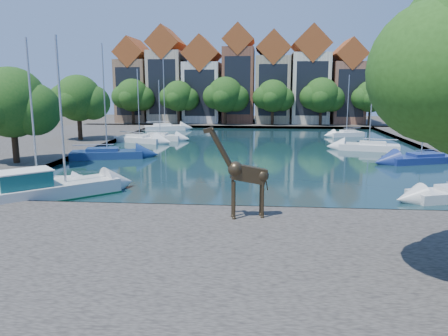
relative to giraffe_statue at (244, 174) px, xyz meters
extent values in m
plane|color=#38332B|center=(0.61, 2.21, -2.79)|extent=(160.00, 160.00, 0.00)
cube|color=black|center=(0.61, 26.21, -2.75)|extent=(38.00, 50.00, 0.08)
cube|color=#524E47|center=(0.61, -4.79, -2.54)|extent=(50.00, 14.00, 0.50)
cube|color=#524E47|center=(0.61, 58.21, -2.54)|extent=(60.00, 16.00, 0.50)
cube|color=#524E47|center=(-24.39, 26.21, -2.54)|extent=(14.00, 52.00, 0.50)
sphere|color=#224A15|center=(6.35, -7.19, 4.81)|extent=(4.48, 4.48, 4.48)
cube|color=#8A674B|center=(-22.39, 58.21, 3.21)|extent=(5.39, 9.00, 11.00)
cube|color=brown|center=(-22.39, 58.21, 9.92)|extent=(5.44, 9.18, 5.44)
cube|color=black|center=(-22.39, 53.73, 3.21)|extent=(4.40, 0.05, 8.25)
cube|color=#B8A88E|center=(-16.39, 58.21, 3.96)|extent=(5.88, 9.00, 12.50)
cube|color=brown|center=(-16.39, 58.21, 11.53)|extent=(5.94, 9.18, 5.94)
cube|color=black|center=(-16.39, 53.73, 3.96)|extent=(4.80, 0.05, 9.38)
cube|color=silver|center=(-9.89, 58.21, 2.96)|extent=(6.37, 9.00, 10.50)
cube|color=brown|center=(-9.89, 58.21, 9.64)|extent=(6.43, 9.18, 6.43)
cube|color=black|center=(-9.89, 53.73, 2.96)|extent=(5.20, 0.05, 7.88)
cube|color=brown|center=(-3.39, 58.21, 4.21)|extent=(5.39, 9.00, 13.00)
cube|color=brown|center=(-3.39, 58.21, 11.92)|extent=(5.44, 9.18, 5.44)
cube|color=black|center=(-3.39, 53.73, 4.21)|extent=(4.40, 0.05, 9.75)
cube|color=tan|center=(2.61, 58.21, 3.46)|extent=(5.88, 9.00, 11.50)
cube|color=brown|center=(2.61, 58.21, 10.53)|extent=(5.94, 9.18, 5.94)
cube|color=black|center=(2.61, 53.73, 3.46)|extent=(4.80, 0.05, 8.62)
cube|color=beige|center=(9.11, 58.21, 3.71)|extent=(6.37, 9.00, 12.00)
cube|color=brown|center=(9.11, 58.21, 11.14)|extent=(6.43, 9.18, 6.43)
cube|color=black|center=(9.11, 53.73, 3.71)|extent=(5.20, 0.05, 9.00)
cube|color=brown|center=(15.61, 58.21, 2.96)|extent=(5.39, 9.00, 10.50)
cube|color=brown|center=(15.61, 58.21, 9.42)|extent=(5.44, 9.18, 5.44)
cube|color=black|center=(15.61, 53.73, 2.96)|extent=(4.40, 0.05, 7.88)
cylinder|color=#332114|center=(-21.39, 52.71, -0.69)|extent=(0.50, 0.50, 3.20)
sphere|color=#194313|center=(-21.39, 52.71, 2.59)|extent=(5.60, 5.60, 5.60)
sphere|color=#194313|center=(-19.71, 53.01, 2.03)|extent=(4.20, 4.20, 4.20)
sphere|color=#194313|center=(-22.93, 52.31, 2.31)|extent=(3.92, 3.92, 3.92)
cylinder|color=#332114|center=(-13.39, 52.71, -0.69)|extent=(0.50, 0.50, 3.20)
sphere|color=#194313|center=(-13.39, 52.71, 2.47)|extent=(5.20, 5.20, 5.20)
sphere|color=#194313|center=(-11.83, 53.01, 1.95)|extent=(3.90, 3.90, 3.90)
sphere|color=#194313|center=(-14.82, 52.31, 2.21)|extent=(3.64, 3.64, 3.64)
cylinder|color=#332114|center=(-5.39, 52.71, -0.69)|extent=(0.50, 0.50, 3.20)
sphere|color=#194313|center=(-5.39, 52.71, 2.71)|extent=(6.00, 6.00, 6.00)
sphere|color=#194313|center=(-3.59, 53.01, 2.11)|extent=(4.50, 4.50, 4.50)
sphere|color=#194313|center=(-7.04, 52.31, 2.41)|extent=(4.20, 4.20, 4.20)
cylinder|color=#332114|center=(2.61, 52.71, -0.69)|extent=(0.50, 0.50, 3.20)
sphere|color=#194313|center=(2.61, 52.71, 2.53)|extent=(5.40, 5.40, 5.40)
sphere|color=#194313|center=(4.23, 53.01, 1.99)|extent=(4.05, 4.05, 4.05)
sphere|color=#194313|center=(1.13, 52.31, 2.26)|extent=(3.78, 3.78, 3.78)
cylinder|color=#332114|center=(10.61, 52.71, -0.69)|extent=(0.50, 0.50, 3.20)
sphere|color=#194313|center=(10.61, 52.71, 2.65)|extent=(5.80, 5.80, 5.80)
sphere|color=#194313|center=(12.35, 53.01, 2.07)|extent=(4.35, 4.35, 4.35)
sphere|color=#194313|center=(9.02, 52.31, 2.36)|extent=(4.06, 4.06, 4.06)
cylinder|color=#332114|center=(18.61, 52.71, -0.69)|extent=(0.50, 0.50, 3.20)
sphere|color=#194313|center=(18.61, 52.71, 2.47)|extent=(5.20, 5.20, 5.20)
sphere|color=#194313|center=(20.17, 53.01, 1.95)|extent=(3.90, 3.90, 3.90)
sphere|color=#194313|center=(17.18, 52.31, 2.21)|extent=(3.64, 3.64, 3.64)
cylinder|color=#332114|center=(-20.39, 14.21, -0.59)|extent=(0.54, 0.54, 3.40)
sphere|color=#194313|center=(-20.39, 14.21, 2.91)|extent=(6.00, 6.00, 6.00)
sphere|color=#194313|center=(-18.59, 14.51, 2.31)|extent=(4.50, 4.50, 4.50)
cylinder|color=#332114|center=(-21.39, 30.21, -0.59)|extent=(0.54, 0.54, 3.40)
sphere|color=#194313|center=(-21.39, 30.21, 2.79)|extent=(5.60, 5.60, 5.60)
sphere|color=#194313|center=(-19.71, 30.51, 2.23)|extent=(4.20, 4.20, 4.20)
sphere|color=#194313|center=(-22.93, 29.81, 2.51)|extent=(3.92, 3.92, 3.92)
cylinder|color=#35291A|center=(-0.46, -0.32, -1.32)|extent=(0.15, 0.15, 1.94)
cylinder|color=#35291A|center=(-0.56, 0.07, -1.32)|extent=(0.15, 0.15, 1.94)
cylinder|color=#35291A|center=(0.97, 0.03, -1.32)|extent=(0.15, 0.15, 1.94)
cylinder|color=#35291A|center=(0.87, 0.42, -1.32)|extent=(0.15, 0.15, 1.94)
cube|color=#35291A|center=(0.25, 0.06, -0.03)|extent=(1.95, 0.94, 1.13)
cylinder|color=#35291A|center=(-1.09, -0.26, 1.23)|extent=(1.27, 0.56, 2.00)
cube|color=#35291A|center=(-1.73, -0.42, 2.22)|extent=(0.56, 0.29, 0.31)
cube|color=silver|center=(-12.39, 4.21, -2.11)|extent=(7.88, 7.55, 1.19)
cube|color=#124F51|center=(-13.48, 3.20, -1.33)|extent=(3.45, 3.39, 1.10)
cylinder|color=#B2B2B7|center=(-11.66, 4.89, 2.79)|extent=(0.15, 0.15, 9.17)
cube|color=silver|center=(-14.27, 6.21, -2.19)|extent=(5.93, 3.36, 1.03)
cube|color=silver|center=(-14.27, 6.21, -1.85)|extent=(2.73, 1.97, 0.57)
cylinder|color=#B2B2B7|center=(-14.27, 6.21, 2.74)|extent=(0.14, 0.14, 9.30)
cube|color=navy|center=(-14.24, 19.67, -2.25)|extent=(7.26, 4.02, 0.92)
cube|color=navy|center=(-14.24, 19.67, -1.94)|extent=(3.33, 2.37, 0.51)
cylinder|color=#B2B2B7|center=(-14.24, 19.67, 3.12)|extent=(0.12, 0.12, 10.22)
cube|color=silver|center=(-14.39, 31.78, -2.29)|extent=(6.76, 4.31, 0.84)
cube|color=silver|center=(-14.39, 31.78, -2.01)|extent=(3.16, 2.43, 0.47)
cylinder|color=#B2B2B7|center=(-14.39, 31.78, 2.12)|extent=(0.11, 0.11, 8.34)
cube|color=silver|center=(-12.30, 34.07, -2.28)|extent=(5.69, 2.57, 0.86)
cube|color=silver|center=(-12.30, 34.07, -2.00)|extent=(2.55, 1.63, 0.48)
cylinder|color=#B2B2B7|center=(-12.30, 34.07, 1.46)|extent=(0.11, 0.11, 7.00)
cube|color=white|center=(-14.39, 46.21, -2.24)|extent=(6.58, 4.11, 0.95)
cube|color=white|center=(-14.39, 46.21, -1.92)|extent=(3.07, 2.34, 0.53)
cylinder|color=#B2B2B7|center=(-14.39, 46.21, 3.16)|extent=(0.13, 0.13, 10.27)
cube|color=navy|center=(15.61, 19.73, -2.31)|extent=(7.16, 4.46, 0.80)
cube|color=navy|center=(15.61, 19.73, -2.04)|extent=(3.34, 2.54, 0.44)
cylinder|color=#B2B2B7|center=(15.61, 19.73, 3.27)|extent=(0.11, 0.11, 10.72)
cube|color=silver|center=(12.61, 27.13, -2.27)|extent=(6.65, 3.58, 0.89)
cube|color=silver|center=(12.61, 27.13, -1.97)|extent=(3.04, 2.13, 0.49)
cylinder|color=#B2B2B7|center=(12.61, 27.13, 2.52)|extent=(0.12, 0.12, 9.08)
cube|color=white|center=(12.61, 40.24, -2.31)|extent=(5.07, 3.23, 0.80)
cube|color=white|center=(12.61, 40.24, -2.05)|extent=(2.37, 1.83, 0.44)
cylinder|color=#B2B2B7|center=(12.61, 40.24, 1.80)|extent=(0.11, 0.11, 7.79)
camera|label=1|loc=(0.87, -21.51, 4.42)|focal=35.00mm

